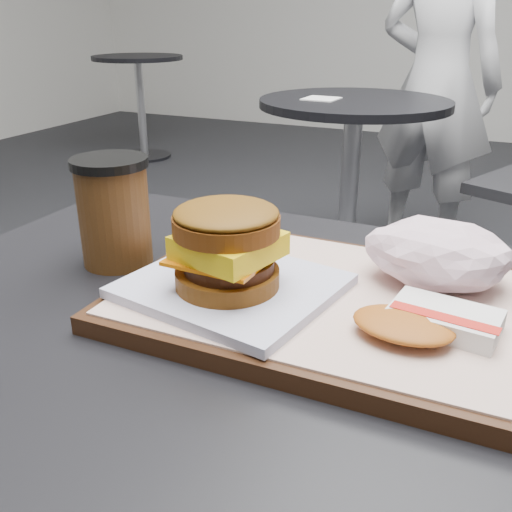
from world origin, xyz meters
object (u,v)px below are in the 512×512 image
object	(u,v)px
crumpled_wrapper	(438,253)
neighbor_table	(351,153)
patron	(437,83)
breakfast_sandwich	(229,256)
hash_brown	(426,321)
coffee_cup	(114,211)
serving_tray	(319,300)
customer_table	(256,464)

from	to	relation	value
crumpled_wrapper	neighbor_table	size ratio (longest dim) A/B	0.19
neighbor_table	patron	xyz separation A→B (m)	(0.21, 0.58, 0.21)
breakfast_sandwich	crumpled_wrapper	xyz separation A→B (m)	(0.18, 0.11, -0.01)
hash_brown	coffee_cup	distance (m)	0.37
serving_tray	hash_brown	distance (m)	0.12
neighbor_table	coffee_cup	bearing A→B (deg)	-84.71
coffee_cup	breakfast_sandwich	bearing A→B (deg)	-17.39
customer_table	serving_tray	xyz separation A→B (m)	(0.05, 0.04, 0.20)
customer_table	coffee_cup	xyz separation A→B (m)	(-0.20, 0.05, 0.25)
crumpled_wrapper	coffee_cup	bearing A→B (deg)	-171.26
serving_tray	coffee_cup	bearing A→B (deg)	177.01
coffee_cup	neighbor_table	xyz separation A→B (m)	(-0.15, 1.60, -0.28)
breakfast_sandwich	patron	xyz separation A→B (m)	(-0.12, 2.23, -0.07)
customer_table	neighbor_table	xyz separation A→B (m)	(-0.35, 1.65, -0.03)
customer_table	patron	distance (m)	2.24
hash_brown	crumpled_wrapper	size ratio (longest dim) A/B	0.87
coffee_cup	patron	xyz separation A→B (m)	(0.06, 2.18, -0.07)
serving_tray	patron	xyz separation A→B (m)	(-0.19, 2.19, -0.02)
neighbor_table	patron	bearing A→B (deg)	70.42
crumpled_wrapper	serving_tray	bearing A→B (deg)	-146.10
breakfast_sandwich	coffee_cup	distance (m)	0.18
crumpled_wrapper	patron	bearing A→B (deg)	97.89
breakfast_sandwich	coffee_cup	world-z (taller)	coffee_cup
hash_brown	patron	distance (m)	2.25
customer_table	crumpled_wrapper	xyz separation A→B (m)	(0.15, 0.11, 0.24)
serving_tray	crumpled_wrapper	bearing A→B (deg)	33.90
serving_tray	crumpled_wrapper	size ratio (longest dim) A/B	2.68
hash_brown	coffee_cup	bearing A→B (deg)	171.98
patron	hash_brown	bearing A→B (deg)	112.00
serving_tray	hash_brown	bearing A→B (deg)	-19.22
crumpled_wrapper	neighbor_table	world-z (taller)	crumpled_wrapper
serving_tray	breakfast_sandwich	xyz separation A→B (m)	(-0.08, -0.04, 0.05)
crumpled_wrapper	patron	size ratio (longest dim) A/B	0.09
customer_table	coffee_cup	world-z (taller)	coffee_cup
serving_tray	patron	size ratio (longest dim) A/B	0.25
breakfast_sandwich	crumpled_wrapper	bearing A→B (deg)	31.43
serving_tray	hash_brown	world-z (taller)	hash_brown
customer_table	serving_tray	world-z (taller)	serving_tray
breakfast_sandwich	coffee_cup	size ratio (longest dim) A/B	1.74
customer_table	crumpled_wrapper	size ratio (longest dim) A/B	5.64
coffee_cup	hash_brown	bearing A→B (deg)	-8.02
serving_tray	breakfast_sandwich	bearing A→B (deg)	-151.95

